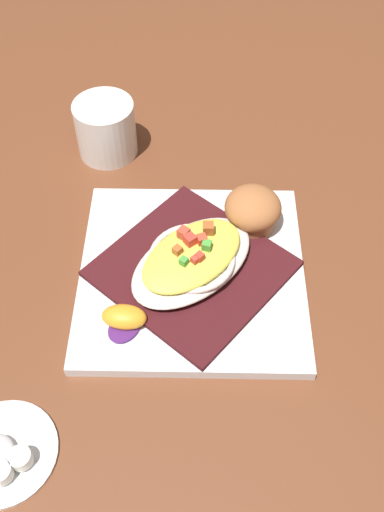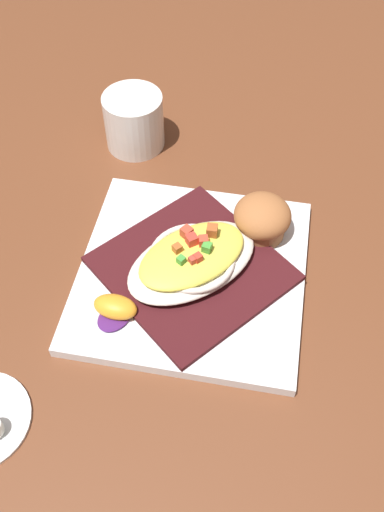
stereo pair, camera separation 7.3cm
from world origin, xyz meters
The scene contains 10 objects.
ground_plane centered at (0.00, 0.00, 0.00)m, with size 2.60×2.60×0.00m, color brown.
square_plate centered at (0.00, 0.00, 0.01)m, with size 0.29×0.29×0.02m, color white.
folded_napkin centered at (0.00, 0.00, 0.02)m, with size 0.20×0.21×0.01m, color #401317.
gratin_dish centered at (0.00, 0.00, 0.04)m, with size 0.21×0.19×0.05m.
muffin centered at (0.10, 0.06, 0.04)m, with size 0.08×0.08×0.06m.
orange_garnish centered at (-0.10, -0.06, 0.03)m, with size 0.06×0.06×0.02m.
coffee_mug centered at (-0.08, 0.27, 0.04)m, with size 0.09×0.12×0.09m.
creamer_saucer centered at (-0.24, -0.19, 0.00)m, with size 0.12×0.12×0.01m, color white.
creamer_cup_0 centered at (-0.24, -0.22, 0.02)m, with size 0.02×0.02×0.02m, color silver.
creamer_cup_1 centered at (-0.22, -0.20, 0.02)m, with size 0.02×0.02×0.02m, color white.
Camera 1 is at (-0.09, -0.44, 0.62)m, focal length 40.96 mm.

